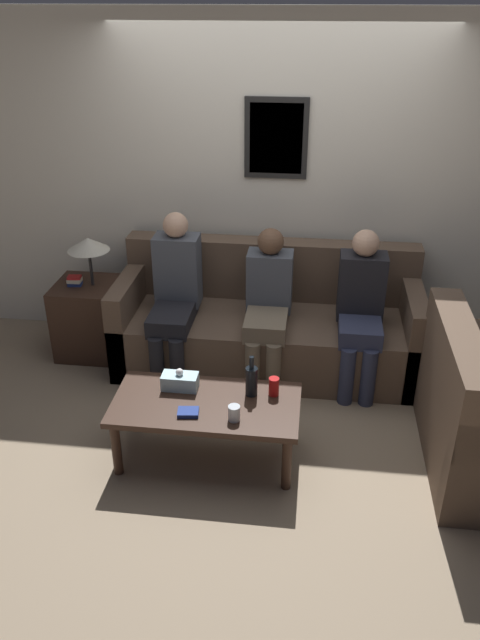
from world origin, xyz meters
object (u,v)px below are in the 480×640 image
Objects in this scene: wine_bottle at (252,380)px; person_left at (175,291)px; drinking_glass at (234,413)px; couch_main at (268,326)px; person_right at (361,306)px; coffee_table at (206,409)px; person_middle at (268,301)px.

person_left reaches higher than wine_bottle.
couch_main is at bearing 86.51° from drinking_glass.
person_left reaches higher than person_right.
couch_main is 0.80m from person_right.
couch_main reaches higher than coffee_table.
person_right is (0.71, 0.90, 0.12)m from wine_bottle.
coffee_table is (-0.28, -1.22, 0.04)m from couch_main.
person_middle is (0.02, 0.93, 0.10)m from wine_bottle.
person_left is (-0.70, -0.17, 0.34)m from couch_main.
wine_bottle reaches higher than drinking_glass.
drinking_glass is (0.20, -0.16, 0.10)m from coffee_table.
person_right is (0.68, -0.03, 0.02)m from person_middle.
couch_main is 8.45× the size of wine_bottle.
person_left is (-0.42, 1.06, 0.30)m from coffee_table.
wine_bottle is 1.17m from person_left.
couch_main is 24.10× the size of drinking_glass.
person_left is 1.04× the size of person_right.
person_middle is at bearing 88.65° from wine_bottle.
person_left is 1.40m from person_right.
couch_main is 2.00× the size of coffee_table.
person_middle reaches higher than wine_bottle.
person_right reaches higher than wine_bottle.
drinking_glass is at bearing -123.63° from person_right.
couch_main is 1.26m from coffee_table.
wine_bottle is (0.27, 0.12, 0.16)m from coffee_table.
wine_bottle is at bearing -90.54° from couch_main.
person_right is (0.98, 1.02, 0.28)m from coffee_table.
wine_bottle is 0.24× the size of person_middle.
couch_main is 0.80m from person_left.
person_middle is at bearing 85.46° from drinking_glass.
person_right is at bearing -16.44° from couch_main.
drinking_glass is 0.08× the size of person_middle.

